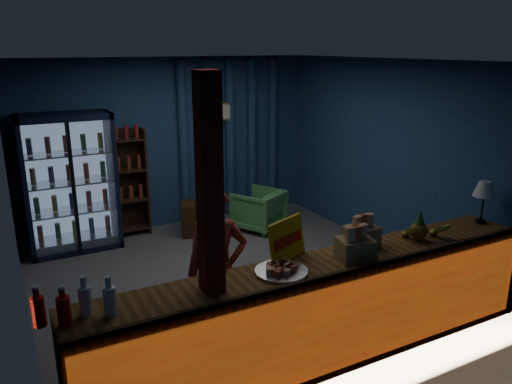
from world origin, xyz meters
TOP-DOWN VIEW (x-y plane):
  - ground at (0.00, 0.00)m, footprint 4.60×4.60m
  - room_walls at (0.00, 0.00)m, footprint 4.60×4.60m
  - counter at (0.00, -1.91)m, footprint 4.40×0.57m
  - support_post at (-1.05, -1.90)m, footprint 0.16×0.16m
  - beverage_cooler at (-1.55, 1.92)m, footprint 1.20×0.62m
  - bottle_shelf at (-0.70, 2.06)m, footprint 0.50×0.28m
  - curtain_folds at (1.00, 2.14)m, footprint 1.74×0.14m
  - framed_picture at (0.85, 2.10)m, footprint 0.36×0.04m
  - shopkeeper at (-0.74, -1.27)m, footprint 0.64×0.49m
  - green_chair at (1.10, 1.34)m, footprint 0.91×0.92m
  - side_table at (0.20, 1.55)m, footprint 0.64×0.55m
  - yellow_sign at (-0.25, -1.68)m, footprint 0.45×0.26m
  - soda_bottles at (-2.05, -1.87)m, footprint 0.54×0.17m
  - snack_box_left at (0.28, -1.97)m, footprint 0.34×0.30m
  - snack_box_centre at (0.53, -1.74)m, footprint 0.30×0.25m
  - pastry_tray at (-0.43, -1.90)m, footprint 0.45×0.45m
  - banana_bunches at (1.18, -1.88)m, footprint 0.50×0.30m
  - table_lamp at (2.05, -1.85)m, footprint 0.23×0.23m
  - pineapple at (1.11, -1.90)m, footprint 0.17×0.17m

SIDE VIEW (x-z plane):
  - ground at x=0.00m, z-range 0.00..0.00m
  - side_table at x=0.20m, z-range -0.05..0.55m
  - green_chair at x=1.10m, z-range 0.00..0.62m
  - counter at x=0.00m, z-range -0.02..0.97m
  - shopkeeper at x=-0.74m, z-range 0.00..1.55m
  - bottle_shelf at x=-0.70m, z-range -0.01..1.59m
  - beverage_cooler at x=-1.55m, z-range -0.02..1.88m
  - pastry_tray at x=-0.43m, z-range 0.94..1.01m
  - banana_bunches at x=1.18m, z-range 0.95..1.12m
  - snack_box_centre at x=0.53m, z-range 0.91..1.21m
  - snack_box_left at x=0.28m, z-range 0.90..1.22m
  - soda_bottles at x=-2.05m, z-range 0.92..1.21m
  - pineapple at x=1.11m, z-range 0.93..1.22m
  - yellow_sign at x=-0.25m, z-range 0.95..1.31m
  - support_post at x=-1.05m, z-range 0.00..2.60m
  - curtain_folds at x=1.00m, z-range 0.05..2.55m
  - table_lamp at x=2.05m, z-range 1.08..1.54m
  - room_walls at x=0.00m, z-range -0.73..3.87m
  - framed_picture at x=0.85m, z-range 1.61..1.89m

